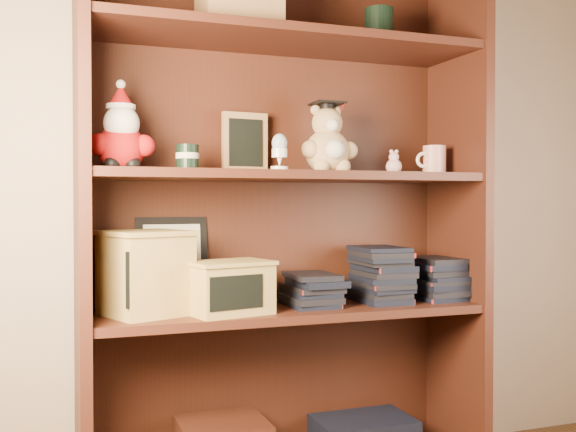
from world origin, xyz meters
name	(u,v)px	position (x,y,z in m)	size (l,w,h in m)	color
bookcase	(282,229)	(0.16, 1.36, 0.78)	(1.20, 0.35, 1.60)	#411D12
shelf_lower	(288,311)	(0.16, 1.30, 0.54)	(1.14, 0.33, 0.02)	#411D12
shelf_upper	(288,176)	(0.16, 1.30, 0.94)	(1.14, 0.33, 0.02)	#411D12
santa_plush	(121,135)	(-0.32, 1.30, 1.04)	(0.18, 0.13, 0.25)	#A50F0F
teachers_tin	(187,157)	(-0.14, 1.30, 0.99)	(0.07, 0.07, 0.07)	black
chalkboard_plaque	(245,144)	(0.06, 1.42, 1.04)	(0.15, 0.08, 0.19)	#9E7547
egg_cup	(280,151)	(0.11, 1.23, 1.01)	(0.05, 0.05, 0.10)	white
grad_teddy_bear	(328,145)	(0.29, 1.30, 1.03)	(0.18, 0.15, 0.22)	tan
pink_figurine	(394,164)	(0.51, 1.31, 0.98)	(0.05, 0.05, 0.08)	beige
teacher_mug	(434,160)	(0.66, 1.30, 1.00)	(0.10, 0.07, 0.09)	silver
certificate_frame	(172,261)	(-0.16, 1.44, 0.68)	(0.21, 0.05, 0.27)	black
treats_box	(146,272)	(-0.26, 1.30, 0.67)	(0.28, 0.28, 0.23)	tan
pencils_box	(229,287)	(-0.04, 1.24, 0.63)	(0.26, 0.21, 0.15)	tan
book_stack_left	(312,290)	(0.24, 1.30, 0.60)	(0.14, 0.20, 0.10)	black
book_stack_mid	(381,273)	(0.47, 1.30, 0.64)	(0.14, 0.20, 0.18)	black
book_stack_right	(434,279)	(0.66, 1.30, 0.61)	(0.14, 0.20, 0.13)	black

